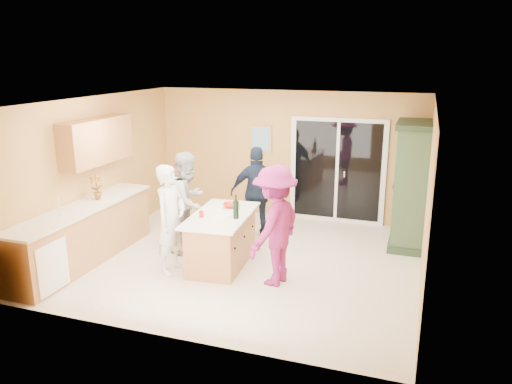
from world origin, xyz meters
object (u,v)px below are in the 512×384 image
(woman_navy, at_px, (257,192))
(woman_magenta, at_px, (275,226))
(woman_white, at_px, (171,219))
(kitchen_island, at_px, (222,241))
(green_hutch, at_px, (411,187))
(woman_grey, at_px, (188,201))

(woman_navy, height_order, woman_magenta, woman_magenta)
(woman_navy, relative_size, woman_magenta, 0.95)
(woman_white, distance_m, woman_magenta, 1.63)
(kitchen_island, relative_size, woman_white, 0.99)
(kitchen_island, xyz_separation_m, woman_navy, (0.13, 1.41, 0.45))
(green_hutch, relative_size, woman_white, 1.29)
(woman_white, bearing_deg, woman_magenta, -79.44)
(woman_grey, bearing_deg, woman_magenta, -110.18)
(green_hutch, distance_m, woman_navy, 2.71)
(woman_magenta, bearing_deg, woman_white, -72.83)
(kitchen_island, relative_size, woman_magenta, 0.94)
(green_hutch, height_order, woman_magenta, green_hutch)
(woman_navy, bearing_deg, woman_magenta, 96.02)
(woman_navy, bearing_deg, woman_white, 48.23)
(green_hutch, xyz_separation_m, woman_grey, (-3.59, -1.41, -0.21))
(green_hutch, relative_size, woman_magenta, 1.23)
(kitchen_island, bearing_deg, woman_navy, 80.59)
(woman_grey, relative_size, woman_navy, 1.01)
(green_hutch, height_order, woman_grey, green_hutch)
(woman_navy, bearing_deg, woman_grey, 26.01)
(green_hutch, bearing_deg, woman_white, -145.52)
(green_hutch, distance_m, woman_magenta, 2.88)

